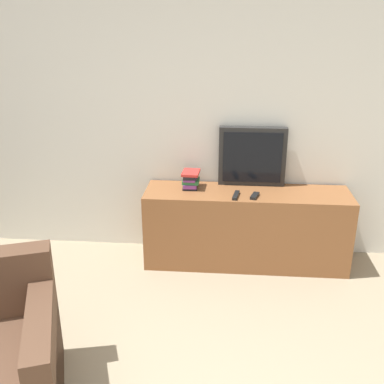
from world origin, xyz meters
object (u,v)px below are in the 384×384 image
(television, at_px, (252,157))
(remote_on_stand, at_px, (255,196))
(book_stack, at_px, (190,179))
(remote_secondary, at_px, (236,195))
(tv_stand, at_px, (246,227))

(television, xyz_separation_m, remote_on_stand, (0.02, -0.31, -0.25))
(book_stack, bearing_deg, remote_secondary, -23.97)
(television, height_order, remote_secondary, television)
(tv_stand, xyz_separation_m, television, (0.04, 0.19, 0.61))
(book_stack, bearing_deg, remote_on_stand, -17.59)
(tv_stand, distance_m, remote_secondary, 0.39)
(television, distance_m, remote_on_stand, 0.40)
(tv_stand, xyz_separation_m, remote_on_stand, (0.06, -0.12, 0.36))
(tv_stand, distance_m, remote_on_stand, 0.38)
(television, relative_size, remote_secondary, 3.15)
(book_stack, distance_m, remote_on_stand, 0.59)
(remote_secondary, bearing_deg, remote_on_stand, 0.49)
(remote_on_stand, height_order, remote_secondary, same)
(tv_stand, height_order, television, television)
(television, relative_size, remote_on_stand, 3.96)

